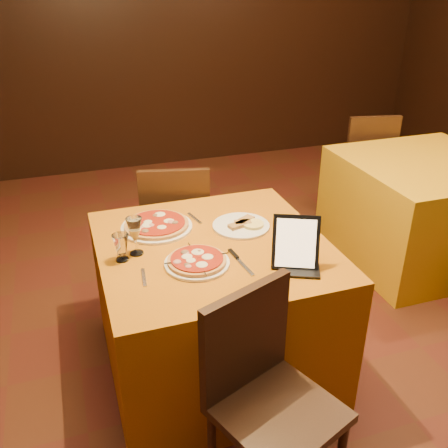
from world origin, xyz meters
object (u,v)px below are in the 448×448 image
object	(u,v)px
chair_main_far	(176,225)
tablet	(296,242)
chair_side_far	(361,163)
main_table	(214,306)
wine_glass	(135,236)
pizza_near	(197,262)
water_glass	(121,248)
chair_main_near	(278,412)
side_table	(421,210)
pizza_far	(157,226)

from	to	relation	value
chair_main_far	tablet	size ratio (longest dim) A/B	3.73
chair_main_far	chair_side_far	distance (m)	1.91
main_table	wine_glass	xyz separation A→B (m)	(-0.37, 0.02, 0.47)
chair_side_far	tablet	xyz separation A→B (m)	(-1.51, -1.77, 0.41)
pizza_near	tablet	size ratio (longest dim) A/B	1.22
main_table	water_glass	distance (m)	0.62
main_table	water_glass	size ratio (longest dim) A/B	8.46
main_table	pizza_near	bearing A→B (deg)	-128.16
chair_main_far	pizza_near	distance (m)	1.03
chair_side_far	tablet	bearing A→B (deg)	61.44
chair_main_near	chair_side_far	xyz separation A→B (m)	(1.79, 2.28, 0.00)
side_table	tablet	size ratio (longest dim) A/B	4.51
wine_glass	tablet	size ratio (longest dim) A/B	0.78
main_table	pizza_near	size ratio (longest dim) A/B	3.70
main_table	chair_main_near	world-z (taller)	chair_main_near
chair_main_far	water_glass	bearing A→B (deg)	74.53
chair_side_far	pizza_far	world-z (taller)	chair_side_far
chair_side_far	water_glass	world-z (taller)	chair_side_far
main_table	pizza_far	distance (m)	0.52
pizza_near	tablet	xyz separation A→B (m)	(0.41, -0.15, 0.10)
chair_main_near	main_table	bearing A→B (deg)	68.32
pizza_near	pizza_far	distance (m)	0.42
wine_glass	tablet	world-z (taller)	tablet
wine_glass	chair_main_far	bearing A→B (deg)	65.13
side_table	chair_main_far	world-z (taller)	chair_main_far
pizza_near	water_glass	world-z (taller)	water_glass
chair_main_near	wine_glass	size ratio (longest dim) A/B	4.79
side_table	water_glass	size ratio (longest dim) A/B	8.46
chair_main_far	wine_glass	xyz separation A→B (m)	(-0.37, -0.79, 0.39)
pizza_far	water_glass	distance (m)	0.34
chair_main_far	water_glass	xyz separation A→B (m)	(-0.44, -0.83, 0.36)
side_table	chair_side_far	size ratio (longest dim) A/B	1.21
pizza_far	chair_main_far	bearing A→B (deg)	68.34
pizza_near	water_glass	size ratio (longest dim) A/B	2.29
pizza_near	wine_glass	xyz separation A→B (m)	(-0.24, 0.18, 0.08)
main_table	wine_glass	world-z (taller)	wine_glass
chair_side_far	tablet	distance (m)	2.36
chair_main_near	pizza_far	distance (m)	1.13
pizza_near	pizza_far	size ratio (longest dim) A/B	0.81
main_table	chair_main_far	world-z (taller)	chair_main_far
chair_main_far	chair_side_far	bearing A→B (deg)	-147.74
chair_main_far	chair_main_near	bearing A→B (deg)	102.48
chair_main_far	pizza_far	world-z (taller)	chair_main_far
chair_main_near	pizza_near	xyz separation A→B (m)	(-0.13, 0.65, 0.31)
chair_side_far	tablet	world-z (taller)	tablet
side_table	chair_main_near	distance (m)	2.31
pizza_far	water_glass	size ratio (longest dim) A/B	2.83
pizza_near	tablet	world-z (taller)	tablet
tablet	pizza_near	bearing A→B (deg)	-174.80
wine_glass	tablet	bearing A→B (deg)	-26.82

